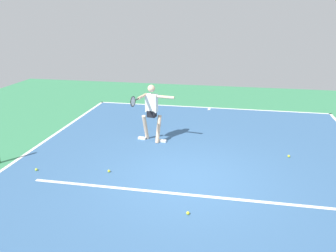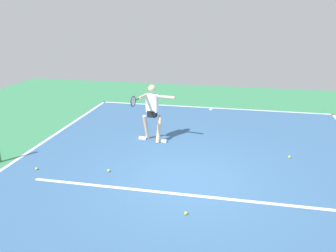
{
  "view_description": "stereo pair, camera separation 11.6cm",
  "coord_description": "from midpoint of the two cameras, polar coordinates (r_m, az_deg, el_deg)",
  "views": [
    {
      "loc": [
        -0.88,
        7.15,
        3.76
      ],
      "look_at": [
        0.72,
        -1.16,
        0.9
      ],
      "focal_mm": 36.67,
      "sensor_mm": 36.0,
      "label": 1
    },
    {
      "loc": [
        -1.0,
        7.13,
        3.76
      ],
      "look_at": [
        0.72,
        -1.16,
        0.9
      ],
      "focal_mm": 36.67,
      "sensor_mm": 36.0,
      "label": 2
    }
  ],
  "objects": [
    {
      "name": "tennis_ball_near_service_line",
      "position": [
        11.75,
        -1.76,
        0.15
      ],
      "size": [
        0.07,
        0.07,
        0.07
      ],
      "primitive_type": "sphere",
      "color": "yellow",
      "rests_on": "ground_plane"
    },
    {
      "name": "tennis_ball_far_corner",
      "position": [
        6.86,
        2.83,
        -14.26
      ],
      "size": [
        0.07,
        0.07,
        0.07
      ],
      "primitive_type": "sphere",
      "color": "yellow",
      "rests_on": "ground_plane"
    },
    {
      "name": "court_line_centre_mark",
      "position": [
        13.88,
        6.61,
        2.83
      ],
      "size": [
        0.1,
        0.3,
        0.01
      ],
      "primitive_type": "cube",
      "color": "white",
      "rests_on": "ground_plane"
    },
    {
      "name": "tennis_ball_by_baseline",
      "position": [
        9.81,
        19.12,
        -4.76
      ],
      "size": [
        0.07,
        0.07,
        0.07
      ],
      "primitive_type": "sphere",
      "color": "yellow",
      "rests_on": "ground_plane"
    },
    {
      "name": "court_line_sideline_right",
      "position": [
        9.8,
        -24.95,
        -5.73
      ],
      "size": [
        0.1,
        12.88,
        0.01
      ],
      "primitive_type": "cube",
      "color": "white",
      "rests_on": "ground_plane"
    },
    {
      "name": "tennis_ball_by_sideline",
      "position": [
        9.15,
        -21.39,
        -6.75
      ],
      "size": [
        0.07,
        0.07,
        0.07
      ],
      "primitive_type": "sphere",
      "color": "#C6E53D",
      "rests_on": "ground_plane"
    },
    {
      "name": "court_line_baseline_near",
      "position": [
        14.07,
        6.67,
        3.05
      ],
      "size": [
        9.35,
        0.1,
        0.01
      ],
      "primitive_type": "cube",
      "color": "white",
      "rests_on": "ground_plane"
    },
    {
      "name": "tennis_player",
      "position": [
        10.11,
        -3.11,
        2.74
      ],
      "size": [
        1.15,
        1.21,
        1.74
      ],
      "rotation": [
        0.0,
        0.0,
        -0.16
      ],
      "color": "beige",
      "rests_on": "ground_plane"
    },
    {
      "name": "court_surface",
      "position": [
        8.13,
        3.04,
        -8.92
      ],
      "size": [
        9.35,
        12.88,
        0.0
      ],
      "primitive_type": "cube",
      "color": "#38608E",
      "rests_on": "ground_plane"
    },
    {
      "name": "ground_plane",
      "position": [
        8.13,
        3.04,
        -8.93
      ],
      "size": [
        21.44,
        21.44,
        0.0
      ],
      "primitive_type": "plane",
      "color": "#388456"
    },
    {
      "name": "court_line_service",
      "position": [
        7.53,
        2.3,
        -11.29
      ],
      "size": [
        7.01,
        0.1,
        0.01
      ],
      "primitive_type": "cube",
      "color": "white",
      "rests_on": "ground_plane"
    },
    {
      "name": "tennis_ball_centre_court",
      "position": [
        8.59,
        -10.18,
        -7.38
      ],
      "size": [
        0.07,
        0.07,
        0.07
      ],
      "primitive_type": "sphere",
      "color": "yellow",
      "rests_on": "ground_plane"
    }
  ]
}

